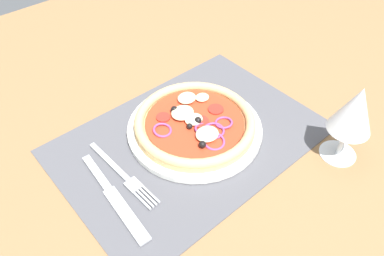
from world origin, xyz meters
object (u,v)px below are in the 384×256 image
pizza (195,122)px  wine_glass (355,112)px  plate (195,128)px  fork (125,177)px  knife (114,197)px

pizza → wine_glass: 27.06cm
plate → wine_glass: 27.59cm
fork → knife: bearing=-60.4°
plate → wine_glass: (-15.60, 20.81, 9.21)cm
plate → wine_glass: size_ratio=1.68×
plate → pizza: pizza is taller
plate → wine_glass: wine_glass is taller
knife → wine_glass: wine_glass is taller
pizza → fork: bearing=2.3°
knife → wine_glass: 40.69cm
plate → pizza: (-0.01, 0.01, 1.69)cm
pizza → wine_glass: (-15.59, 20.80, 7.53)cm
pizza → plate: bearing=-56.3°
plate → fork: plate is taller
plate → wine_glass: bearing=126.9°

